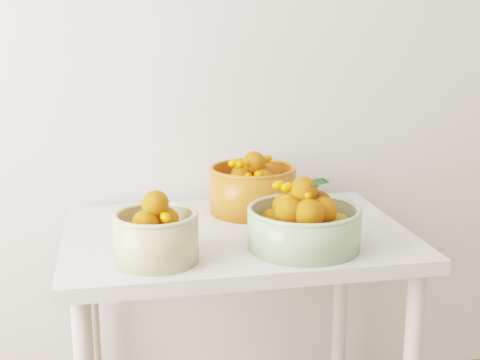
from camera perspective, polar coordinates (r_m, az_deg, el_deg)
The scene contains 4 objects.
table at distance 2.00m, azimuth -0.33°, elevation -6.95°, with size 1.00×0.70×0.75m.
bowl_cream at distance 1.72m, azimuth -7.18°, elevation -4.69°, with size 0.29×0.29×0.19m.
bowl_green at distance 1.82m, azimuth 5.48°, elevation -3.69°, with size 0.38×0.38×0.20m.
bowl_orange at distance 2.13m, azimuth 1.11°, elevation -0.70°, with size 0.33×0.33×0.20m.
Camera 1 is at (-0.59, -0.23, 1.37)m, focal length 50.00 mm.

